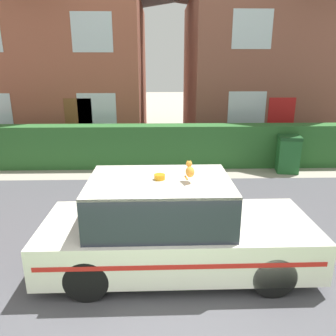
{
  "coord_description": "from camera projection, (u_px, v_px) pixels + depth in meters",
  "views": [
    {
      "loc": [
        0.05,
        -2.31,
        3.24
      ],
      "look_at": [
        0.23,
        4.64,
        1.05
      ],
      "focal_mm": 35.0,
      "sensor_mm": 36.0,
      "label": 1
    }
  ],
  "objects": [
    {
      "name": "wheelie_bin",
      "position": [
        288.0,
        154.0,
        10.24
      ],
      "size": [
        0.76,
        0.73,
        1.16
      ],
      "rotation": [
        0.0,
        0.0,
        -0.17
      ],
      "color": "#23662D",
      "rests_on": "ground"
    },
    {
      "name": "house_left",
      "position": [
        64.0,
        50.0,
        14.41
      ],
      "size": [
        7.2,
        7.02,
        7.62
      ],
      "color": "#93513D",
      "rests_on": "ground"
    },
    {
      "name": "police_car",
      "position": [
        172.0,
        227.0,
        5.27
      ],
      "size": [
        4.33,
        1.74,
        1.63
      ],
      "rotation": [
        0.0,
        0.0,
        0.01
      ],
      "color": "black",
      "rests_on": "road_strip"
    },
    {
      "name": "road_strip",
      "position": [
        158.0,
        229.0,
        6.76
      ],
      "size": [
        28.0,
        6.17,
        0.01
      ],
      "primitive_type": "cube",
      "color": "#4C4C51",
      "rests_on": "ground"
    },
    {
      "name": "garden_hedge",
      "position": [
        168.0,
        146.0,
        10.77
      ],
      "size": [
        13.4,
        0.68,
        1.39
      ],
      "primitive_type": "cube",
      "color": "#2D662D",
      "rests_on": "ground"
    },
    {
      "name": "cat",
      "position": [
        190.0,
        170.0,
        4.87
      ],
      "size": [
        0.16,
        0.28,
        0.24
      ],
      "rotation": [
        0.0,
        0.0,
        1.7
      ],
      "color": "orange",
      "rests_on": "police_car"
    },
    {
      "name": "house_right",
      "position": [
        283.0,
        42.0,
        14.61
      ],
      "size": [
        8.77,
        6.98,
        8.33
      ],
      "color": "brown",
      "rests_on": "ground"
    }
  ]
}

